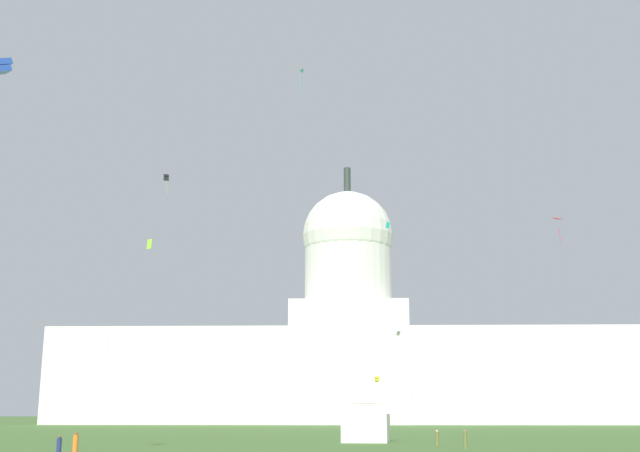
% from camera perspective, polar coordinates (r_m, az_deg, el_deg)
% --- Properties ---
extents(capitol_building, '(145.92, 24.45, 65.45)m').
position_cam_1_polar(capitol_building, '(198.82, 2.08, -8.99)').
color(capitol_building, silver).
rests_on(capitol_building, ground_plane).
extents(event_tent, '(5.78, 5.80, 6.45)m').
position_cam_1_polar(event_tent, '(88.81, 3.34, -13.28)').
color(event_tent, white).
rests_on(event_tent, ground_plane).
extents(person_navy_front_left, '(0.50, 0.50, 1.54)m').
position_cam_1_polar(person_navy_front_left, '(67.49, -18.38, -14.86)').
color(person_navy_front_left, navy).
rests_on(person_navy_front_left, ground_plane).
extents(person_olive_front_center, '(0.47, 0.47, 1.68)m').
position_cam_1_polar(person_olive_front_center, '(74.99, 10.47, -15.00)').
color(person_olive_front_center, olive).
rests_on(person_olive_front_center, ground_plane).
extents(person_orange_edge_west, '(0.62, 0.62, 1.76)m').
position_cam_1_polar(person_orange_edge_west, '(68.30, -17.29, -14.83)').
color(person_orange_edge_west, orange).
rests_on(person_orange_edge_west, ground_plane).
extents(person_olive_mid_center, '(0.43, 0.43, 1.57)m').
position_cam_1_polar(person_olive_mid_center, '(79.24, 8.48, -15.00)').
color(person_olive_mid_center, olive).
rests_on(person_olive_mid_center, ground_plane).
extents(kite_red_mid, '(1.61, 1.28, 2.33)m').
position_cam_1_polar(kite_red_mid, '(90.26, 17.09, 0.25)').
color(kite_red_mid, red).
extents(kite_white_low, '(0.43, 0.77, 2.63)m').
position_cam_1_polar(kite_white_low, '(148.53, -15.12, -7.91)').
color(kite_white_low, white).
extents(kite_yellow_low, '(1.05, 1.10, 2.95)m').
position_cam_1_polar(kite_yellow_low, '(169.68, 4.15, -11.00)').
color(kite_yellow_low, yellow).
extents(kite_blue_mid, '(1.42, 1.43, 1.29)m').
position_cam_1_polar(kite_blue_mid, '(60.41, -22.02, 10.68)').
color(kite_blue_mid, blue).
extents(kite_lime_mid, '(0.76, 0.54, 1.34)m').
position_cam_1_polar(kite_lime_mid, '(105.57, -12.25, -1.29)').
color(kite_lime_mid, '#8CD133').
extents(kite_cyan_high, '(0.68, 1.34, 3.29)m').
position_cam_1_polar(kite_cyan_high, '(129.02, -1.48, 10.97)').
color(kite_cyan_high, '#33BCDB').
extents(kite_black_high, '(1.16, 1.17, 4.59)m').
position_cam_1_polar(kite_black_high, '(183.40, -11.07, 3.46)').
color(kite_black_high, black).
extents(kite_turquoise_high, '(0.98, 0.39, 1.39)m').
position_cam_1_polar(kite_turquoise_high, '(165.63, 4.93, 0.06)').
color(kite_turquoise_high, teal).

